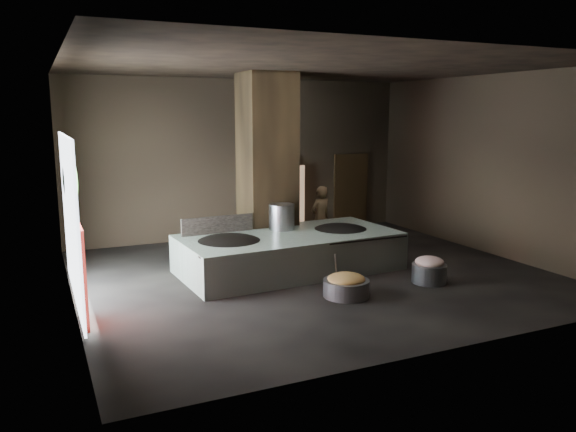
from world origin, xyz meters
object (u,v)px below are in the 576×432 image
hearth_platform (289,252)px  cook (320,218)px  wok_right (340,233)px  meat_basin (429,273)px  veg_basin (346,288)px  wok_left (229,245)px  stock_pot (282,218)px

hearth_platform → cook: bearing=41.0°
wok_right → cook: (0.27, 1.53, 0.09)m
wok_right → meat_basin: (0.96, -2.12, -0.55)m
veg_basin → meat_basin: bearing=2.0°
cook → veg_basin: size_ratio=1.85×
hearth_platform → veg_basin: size_ratio=5.41×
hearth_platform → wok_right: bearing=-1.1°
wok_left → wok_right: (2.80, 0.10, 0.00)m
hearth_platform → stock_pot: stock_pot is taller
stock_pot → cook: 1.90m
hearth_platform → wok_right: wok_right is taller
stock_pot → meat_basin: stock_pot is taller
hearth_platform → veg_basin: bearing=-86.8°
meat_basin → veg_basin: bearing=-178.0°
hearth_platform → wok_left: (-1.45, -0.05, 0.32)m
meat_basin → wok_right: bearing=114.3°
wok_right → wok_left: bearing=-178.0°
wok_left → wok_right: size_ratio=1.07×
hearth_platform → meat_basin: hearth_platform is taller
wok_left → stock_pot: size_ratio=2.42×
wok_right → meat_basin: wok_right is taller
cook → meat_basin: cook is taller
wok_right → veg_basin: (-1.11, -2.19, -0.58)m
wok_right → stock_pot: (-1.30, 0.50, 0.38)m
wok_right → meat_basin: 2.39m
wok_right → stock_pot: size_ratio=2.25×
wok_left → veg_basin: wok_left is taller
wok_right → veg_basin: size_ratio=1.59×
hearth_platform → wok_left: wok_left is taller
hearth_platform → cook: (1.62, 1.58, 0.41)m
wok_left → veg_basin: size_ratio=1.71×
wok_left → wok_right: wok_left is taller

